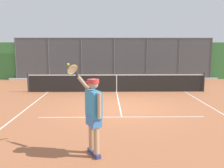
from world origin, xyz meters
TOP-DOWN VIEW (x-y plane):
  - ground_plane at (0.00, 0.00)m, footprint 60.00×60.00m
  - court_line_markings at (0.00, 1.56)m, footprint 7.61×9.21m
  - fence_backdrop at (0.00, -9.52)m, footprint 17.59×1.37m
  - tennis_net at (0.00, -3.77)m, footprint 9.78×0.09m
  - tennis_player at (0.83, 4.42)m, footprint 0.93×1.21m
  - tennis_ball_by_sideline at (1.19, -1.86)m, footprint 0.07×0.07m

SIDE VIEW (x-z plane):
  - ground_plane at x=0.00m, z-range 0.00..0.00m
  - court_line_markings at x=0.00m, z-range 0.00..0.01m
  - tennis_ball_by_sideline at x=1.19m, z-range 0.00..0.07m
  - tennis_net at x=0.00m, z-range -0.04..1.03m
  - tennis_player at x=0.83m, z-range 0.02..2.10m
  - fence_backdrop at x=0.00m, z-range -0.18..2.94m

